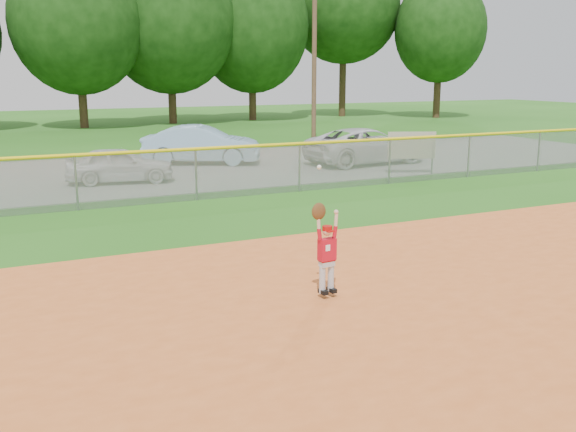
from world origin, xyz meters
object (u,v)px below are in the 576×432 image
at_px(car_blue, 202,145).
at_px(car_white_b, 367,146).
at_px(sponsor_sign, 412,146).
at_px(ballplayer, 326,248).
at_px(car_white_a, 120,165).

height_order(car_blue, car_white_b, car_blue).
bearing_deg(sponsor_sign, ballplayer, -131.35).
bearing_deg(car_white_b, ballplayer, 140.42).
height_order(sponsor_sign, ballplayer, ballplayer).
distance_m(car_blue, car_white_b, 6.67).
height_order(car_white_b, sponsor_sign, sponsor_sign).
relative_size(car_blue, car_white_b, 0.91).
bearing_deg(car_blue, car_white_b, -87.91).
distance_m(car_white_b, ballplayer, 16.13).
xyz_separation_m(car_blue, ballplayer, (-2.96, -16.06, 0.08)).
relative_size(car_blue, sponsor_sign, 2.82).
relative_size(car_white_b, sponsor_sign, 3.10).
relative_size(sponsor_sign, ballplayer, 0.78).
distance_m(car_white_a, car_white_b, 9.96).
height_order(car_white_a, sponsor_sign, sponsor_sign).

